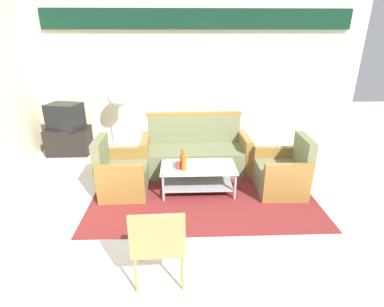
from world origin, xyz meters
TOP-DOWN VIEW (x-y plane):
  - ground_plane at (0.00, 0.00)m, footprint 14.00×14.00m
  - wall_back at (0.00, 3.05)m, footprint 6.52×0.19m
  - rug at (-0.04, 0.94)m, footprint 3.21×2.24m
  - couch at (-0.11, 1.66)m, footprint 1.82×0.79m
  - armchair_left at (-1.23, 0.93)m, footprint 0.72×0.78m
  - armchair_right at (1.15, 0.88)m, footprint 0.72×0.78m
  - coffee_table at (-0.10, 0.92)m, footprint 1.10×0.60m
  - bottle_orange at (-0.31, 0.79)m, footprint 0.07×0.07m
  - bottle_brown at (-0.34, 0.92)m, footprint 0.06×0.06m
  - cup at (-0.40, 0.85)m, footprint 0.08×0.08m
  - tv_stand at (-2.56, 2.55)m, footprint 0.80×0.50m
  - television at (-2.56, 2.55)m, footprint 0.70×0.59m
  - pedestal_fan at (-1.55, 2.60)m, footprint 0.36×0.36m
  - wicker_chair at (-0.56, -0.82)m, footprint 0.50×0.50m

SIDE VIEW (x-z plane):
  - ground_plane at x=0.00m, z-range 0.00..0.00m
  - rug at x=-0.04m, z-range 0.00..0.01m
  - tv_stand at x=-2.56m, z-range 0.00..0.52m
  - coffee_table at x=-0.10m, z-range 0.07..0.47m
  - armchair_left at x=-1.23m, z-range -0.14..0.71m
  - armchair_right at x=1.15m, z-range -0.14..0.71m
  - couch at x=-0.11m, z-range -0.16..0.80m
  - cup at x=-0.40m, z-range 0.41..0.51m
  - wicker_chair at x=-0.56m, z-range 0.07..0.91m
  - bottle_brown at x=-0.34m, z-range 0.38..0.65m
  - bottle_orange at x=-0.31m, z-range 0.37..0.69m
  - television at x=-2.56m, z-range 0.52..1.00m
  - pedestal_fan at x=-1.55m, z-range 0.38..1.65m
  - wall_back at x=0.00m, z-range 0.08..2.88m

